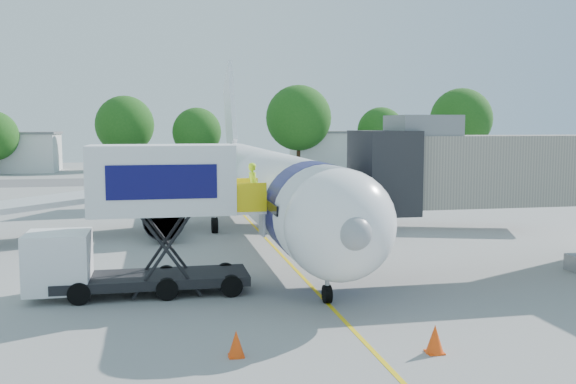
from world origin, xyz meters
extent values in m
plane|color=gray|center=(0.00, 0.00, 0.00)|extent=(160.00, 160.00, 0.00)
cube|color=yellow|center=(0.00, 0.00, 0.01)|extent=(0.15, 70.00, 0.01)
cube|color=#59595B|center=(0.00, 42.00, 0.00)|extent=(120.00, 10.00, 0.01)
cylinder|color=white|center=(0.00, 3.00, 3.00)|extent=(3.70, 28.00, 3.70)
sphere|color=white|center=(0.00, -11.00, 3.00)|extent=(3.70, 3.70, 3.70)
sphere|color=gray|center=(0.00, -12.55, 3.00)|extent=(1.10, 1.10, 1.10)
cone|color=white|center=(0.00, 20.00, 3.00)|extent=(3.70, 6.00, 3.70)
cube|color=white|center=(0.00, 21.00, 7.20)|extent=(0.35, 7.26, 8.29)
cube|color=silver|center=(9.00, 6.50, 2.30)|extent=(16.17, 9.32, 1.42)
cube|color=silver|center=(-9.00, 6.50, 2.30)|extent=(16.17, 9.32, 1.42)
cylinder|color=#999BA0|center=(5.50, 4.50, 1.30)|extent=(2.10, 3.60, 2.10)
cylinder|color=#999BA0|center=(-5.50, 4.50, 1.30)|extent=(2.10, 3.60, 2.10)
cube|color=black|center=(0.00, -11.30, 3.45)|extent=(2.60, 1.39, 0.81)
cylinder|color=#0B0A4C|center=(0.00, -8.00, 3.00)|extent=(3.73, 2.00, 3.73)
cylinder|color=silver|center=(0.00, -9.50, 0.75)|extent=(0.16, 0.16, 1.50)
cylinder|color=black|center=(0.00, -9.50, 0.32)|extent=(0.25, 0.64, 0.64)
cylinder|color=black|center=(2.60, 6.00, 0.45)|extent=(0.35, 0.90, 0.90)
cylinder|color=black|center=(-2.60, 6.00, 0.45)|extent=(0.35, 0.90, 0.90)
cube|color=#9C9786|center=(9.00, -7.00, 4.40)|extent=(13.60, 2.60, 2.80)
cube|color=black|center=(2.90, -7.00, 4.40)|extent=(2.00, 3.20, 3.20)
cube|color=slate|center=(4.50, -7.00, 6.20)|extent=(2.40, 2.40, 0.80)
cylinder|color=black|center=(11.60, -7.00, 0.35)|extent=(0.30, 0.70, 0.70)
cube|color=black|center=(-6.00, -7.00, 0.55)|extent=(7.00, 2.30, 0.35)
cube|color=white|center=(-9.30, -7.00, 1.35)|extent=(2.20, 2.20, 2.10)
cube|color=black|center=(-9.30, -7.00, 1.80)|extent=(1.90, 2.10, 0.70)
cube|color=white|center=(-5.60, -7.00, 4.25)|extent=(5.20, 2.40, 2.50)
cube|color=#0B0A4C|center=(-5.60, -8.22, 4.25)|extent=(3.80, 0.04, 1.20)
cube|color=silver|center=(-2.45, -7.00, 3.05)|extent=(1.10, 2.20, 0.10)
cube|color=yellow|center=(-2.45, -8.05, 3.60)|extent=(1.10, 0.06, 1.10)
cube|color=yellow|center=(-2.45, -5.95, 3.60)|extent=(1.10, 0.06, 1.10)
cylinder|color=black|center=(-3.20, -8.05, 0.40)|extent=(0.80, 0.25, 0.80)
cylinder|color=black|center=(-3.20, -5.95, 0.40)|extent=(0.80, 0.25, 0.80)
cylinder|color=black|center=(-8.50, -8.05, 0.40)|extent=(0.80, 0.25, 0.80)
cylinder|color=black|center=(-8.50, -5.95, 0.40)|extent=(0.80, 0.25, 0.80)
imported|color=#BEF319|center=(-2.24, -7.00, 3.95)|extent=(0.56, 0.71, 1.71)
cube|color=white|center=(-1.69, -15.19, 0.76)|extent=(3.91, 2.15, 1.53)
cube|color=#0B0A4C|center=(-1.69, -15.19, 1.26)|extent=(2.27, 1.96, 0.38)
cylinder|color=black|center=(-3.18, -16.03, 0.38)|extent=(0.78, 0.31, 0.76)
cylinder|color=black|center=(-3.25, -14.50, 0.38)|extent=(0.78, 0.31, 0.76)
cylinder|color=black|center=(-0.13, -15.88, 0.38)|extent=(0.78, 0.31, 0.76)
cylinder|color=black|center=(-0.20, -14.36, 0.38)|extent=(0.78, 0.31, 0.76)
cone|color=#FC480D|center=(1.61, -14.90, 0.40)|extent=(0.50, 0.50, 0.80)
cube|color=#FC480D|center=(1.61, -14.90, 0.02)|extent=(0.46, 0.46, 0.05)
cone|color=#FC480D|center=(-3.75, -14.08, 0.36)|extent=(0.46, 0.46, 0.73)
cube|color=#FC480D|center=(-3.75, -14.08, 0.02)|extent=(0.42, 0.42, 0.04)
cube|color=silver|center=(22.00, 62.00, 2.50)|extent=(16.00, 7.00, 5.00)
cube|color=slate|center=(22.00, 62.00, 5.15)|extent=(16.40, 7.40, 0.30)
cylinder|color=#382314|center=(-10.19, 60.76, 1.80)|extent=(0.56, 0.56, 3.61)
sphere|color=#1C5316|center=(-10.19, 60.76, 6.22)|extent=(8.02, 8.02, 8.02)
cylinder|color=#382314|center=(-0.42, 59.09, 1.52)|extent=(0.56, 0.56, 3.03)
sphere|color=#1C5316|center=(-0.42, 59.09, 5.23)|extent=(6.74, 6.74, 6.74)
cylinder|color=#382314|center=(13.90, 58.64, 2.09)|extent=(0.56, 0.56, 4.18)
sphere|color=#1C5316|center=(13.90, 58.64, 7.20)|extent=(9.29, 9.29, 9.29)
cylinder|color=#382314|center=(26.45, 59.27, 1.55)|extent=(0.56, 0.56, 3.11)
sphere|color=#1C5316|center=(26.45, 59.27, 5.35)|extent=(6.91, 6.91, 6.91)
cylinder|color=#382314|center=(38.10, 57.21, 2.05)|extent=(0.56, 0.56, 4.09)
sphere|color=#1C5316|center=(38.10, 57.21, 7.04)|extent=(9.09, 9.09, 9.09)
camera|label=1|loc=(-5.70, -30.76, 6.23)|focal=40.00mm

